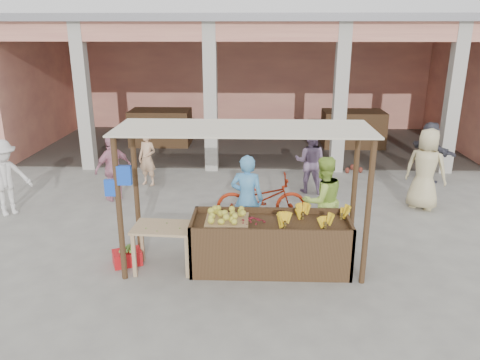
{
  "coord_description": "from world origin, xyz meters",
  "views": [
    {
      "loc": [
        0.24,
        -7.07,
        3.88
      ],
      "look_at": [
        -0.04,
        1.2,
        1.15
      ],
      "focal_mm": 35.0,
      "sensor_mm": 36.0,
      "label": 1
    }
  ],
  "objects_px": {
    "side_table": "(163,234)",
    "motorcycle": "(261,198)",
    "fruit_stall": "(270,246)",
    "vendor_blue": "(247,196)",
    "vendor_green": "(323,198)",
    "red_crate": "(127,257)"
  },
  "relations": [
    {
      "from": "side_table",
      "to": "fruit_stall",
      "type": "bearing_deg",
      "value": 7.42
    },
    {
      "from": "fruit_stall",
      "to": "vendor_blue",
      "type": "distance_m",
      "value": 1.21
    },
    {
      "from": "side_table",
      "to": "motorcycle",
      "type": "xyz_separation_m",
      "value": [
        1.64,
        2.11,
        -0.13
      ]
    },
    {
      "from": "fruit_stall",
      "to": "motorcycle",
      "type": "xyz_separation_m",
      "value": [
        -0.13,
        2.0,
        0.11
      ]
    },
    {
      "from": "side_table",
      "to": "vendor_blue",
      "type": "bearing_deg",
      "value": 43.67
    },
    {
      "from": "side_table",
      "to": "motorcycle",
      "type": "relative_size",
      "value": 0.51
    },
    {
      "from": "fruit_stall",
      "to": "vendor_blue",
      "type": "xyz_separation_m",
      "value": [
        -0.41,
        1.02,
        0.5
      ]
    },
    {
      "from": "fruit_stall",
      "to": "motorcycle",
      "type": "distance_m",
      "value": 2.0
    },
    {
      "from": "red_crate",
      "to": "side_table",
      "type": "bearing_deg",
      "value": -35.98
    },
    {
      "from": "vendor_green",
      "to": "vendor_blue",
      "type": "bearing_deg",
      "value": -24.12
    },
    {
      "from": "motorcycle",
      "to": "side_table",
      "type": "bearing_deg",
      "value": 139.21
    },
    {
      "from": "vendor_blue",
      "to": "vendor_green",
      "type": "relative_size",
      "value": 1.02
    },
    {
      "from": "side_table",
      "to": "motorcycle",
      "type": "distance_m",
      "value": 2.68
    },
    {
      "from": "side_table",
      "to": "red_crate",
      "type": "bearing_deg",
      "value": 171.51
    },
    {
      "from": "fruit_stall",
      "to": "vendor_blue",
      "type": "relative_size",
      "value": 1.45
    },
    {
      "from": "side_table",
      "to": "motorcycle",
      "type": "height_order",
      "value": "motorcycle"
    },
    {
      "from": "red_crate",
      "to": "vendor_green",
      "type": "xyz_separation_m",
      "value": [
        3.41,
        0.99,
        0.76
      ]
    },
    {
      "from": "side_table",
      "to": "vendor_green",
      "type": "xyz_separation_m",
      "value": [
        2.75,
        1.13,
        0.24
      ]
    },
    {
      "from": "fruit_stall",
      "to": "side_table",
      "type": "xyz_separation_m",
      "value": [
        -1.77,
        -0.12,
        0.24
      ]
    },
    {
      "from": "side_table",
      "to": "vendor_green",
      "type": "distance_m",
      "value": 2.98
    },
    {
      "from": "vendor_blue",
      "to": "fruit_stall",
      "type": "bearing_deg",
      "value": 122.14
    },
    {
      "from": "vendor_green",
      "to": "red_crate",
      "type": "bearing_deg",
      "value": -7.66
    }
  ]
}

